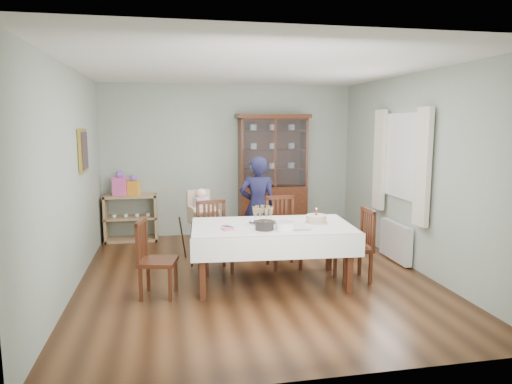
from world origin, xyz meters
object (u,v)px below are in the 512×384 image
object	(u,v)px
chair_far_left	(215,251)
gift_bag_orange	(134,186)
champagne_tray	(263,218)
high_chair	(202,232)
dining_table	(272,254)
china_cabinet	(273,173)
chair_far_right	(283,247)
sideboard	(131,218)
woman	(258,207)
gift_bag_pink	(120,184)
chair_end_right	(354,259)
birthday_cake	(316,219)
chair_end_left	(157,274)

from	to	relation	value
chair_far_left	gift_bag_orange	size ratio (longest dim) A/B	2.75
champagne_tray	high_chair	bearing A→B (deg)	122.04
dining_table	chair_far_left	size ratio (longest dim) A/B	2.16
china_cabinet	champagne_tray	distance (m)	2.56
champagne_tray	chair_far_right	bearing A→B (deg)	52.41
sideboard	chair_far_left	size ratio (longest dim) A/B	0.94
sideboard	high_chair	distance (m)	1.77
dining_table	woman	size ratio (longest dim) A/B	1.36
china_cabinet	gift_bag_pink	bearing A→B (deg)	179.97
chair_end_right	champagne_tray	distance (m)	1.30
chair_far_left	birthday_cake	world-z (taller)	birthday_cake
china_cabinet	gift_bag_orange	bearing A→B (deg)	179.96
sideboard	woman	distance (m)	2.40
chair_end_right	chair_end_left	bearing A→B (deg)	-87.55
dining_table	china_cabinet	xyz separation A→B (m)	(0.59, 2.54, 0.74)
china_cabinet	chair_end_left	bearing A→B (deg)	-126.51
dining_table	china_cabinet	world-z (taller)	china_cabinet
chair_end_left	chair_end_right	size ratio (longest dim) A/B	0.98
gift_bag_pink	gift_bag_orange	bearing A→B (deg)	0.00
chair_end_right	gift_bag_orange	bearing A→B (deg)	-131.53
high_chair	dining_table	bearing A→B (deg)	-73.23
chair_far_right	chair_end_left	bearing A→B (deg)	-160.12
champagne_tray	chair_end_right	bearing A→B (deg)	-8.50
champagne_tray	birthday_cake	bearing A→B (deg)	-11.29
woman	birthday_cake	world-z (taller)	woman
china_cabinet	high_chair	xyz separation A→B (m)	(-1.38, -1.34, -0.71)
high_chair	china_cabinet	bearing A→B (deg)	27.72
chair_far_left	gift_bag_pink	bearing A→B (deg)	114.93
high_chair	chair_end_left	bearing A→B (deg)	-131.14
dining_table	birthday_cake	distance (m)	0.71
gift_bag_orange	champagne_tray	bearing A→B (deg)	-54.51
chair_far_right	chair_far_left	bearing A→B (deg)	175.88
champagne_tray	woman	bearing A→B (deg)	82.00
champagne_tray	gift_bag_pink	bearing A→B (deg)	128.88
sideboard	birthday_cake	size ratio (longest dim) A/B	3.05
high_chair	birthday_cake	world-z (taller)	high_chair
chair_far_right	dining_table	bearing A→B (deg)	-121.29
gift_bag_pink	chair_far_left	bearing A→B (deg)	-53.66
birthday_cake	gift_bag_orange	xyz separation A→B (m)	(-2.41, 2.58, 0.14)
china_cabinet	sideboard	xyz separation A→B (m)	(-2.50, 0.02, -0.72)
chair_far_right	birthday_cake	distance (m)	0.88
chair_end_right	high_chair	distance (m)	2.26
sideboard	china_cabinet	bearing A→B (deg)	-0.49
chair_far_right	gift_bag_pink	distance (m)	3.14
china_cabinet	woman	world-z (taller)	china_cabinet
champagne_tray	sideboard	bearing A→B (deg)	126.29
sideboard	chair_end_left	world-z (taller)	chair_end_left
woman	birthday_cake	bearing A→B (deg)	117.63
chair_far_right	chair_end_left	size ratio (longest dim) A/B	1.09
sideboard	woman	bearing A→B (deg)	-33.56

